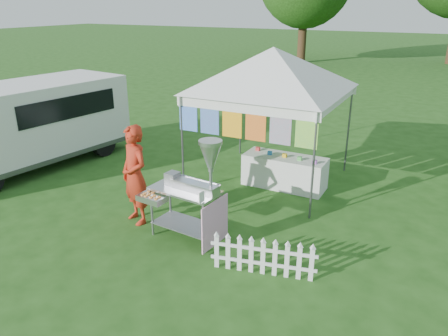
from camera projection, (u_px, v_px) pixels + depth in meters
The scene contains 7 objects.
ground at pixel (189, 251), 7.25m from camera, with size 120.00×120.00×0.00m, color #214A15.
canopy_main at pixel (274, 47), 9.08m from camera, with size 4.24×4.24×3.45m.
donut_cart at pixel (194, 183), 7.18m from camera, with size 1.40×0.87×1.85m.
vendor at pixel (135, 175), 7.92m from camera, with size 0.68×0.44×1.86m, color #B52A16.
cargo_van at pixel (31, 122), 10.75m from camera, with size 2.65×5.15×2.04m.
picket_fence at pixel (263, 257), 6.54m from camera, with size 1.58×0.39×0.56m.
display_table at pixel (284, 172), 9.67m from camera, with size 1.80×0.70×0.71m, color white.
Camera 1 is at (3.43, -5.29, 3.88)m, focal length 35.00 mm.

